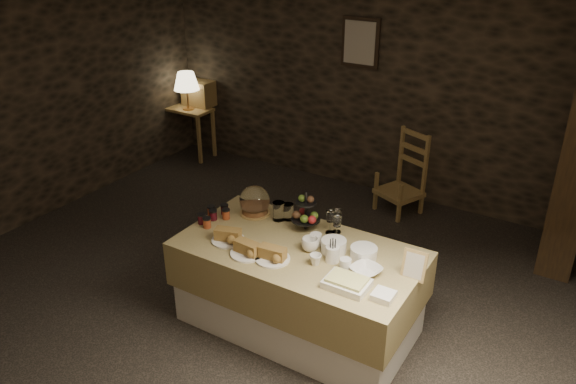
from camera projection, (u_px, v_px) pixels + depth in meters
The scene contains 27 objects.
ground_plane at pixel (248, 287), 5.05m from camera, with size 5.50×5.00×0.01m, color black.
room_shell at pixel (242, 122), 4.37m from camera, with size 5.52×5.02×2.60m.
buffet_table at pixel (298, 282), 4.40m from camera, with size 1.86×0.99×0.73m.
console_table at pixel (189, 117), 7.64m from camera, with size 0.64×0.37×0.69m.
table_lamp at pixel (186, 82), 7.36m from camera, with size 0.34×0.34×0.51m.
wine_rack at pixel (199, 93), 7.62m from camera, with size 0.42×0.26×0.34m, color olive.
chair at pixel (402, 176), 6.24m from camera, with size 0.56×0.55×0.72m.
framed_picture at pixel (360, 42), 6.24m from camera, with size 0.45×0.04×0.55m.
plate_stack_a at pixel (334, 246), 4.19m from camera, with size 0.19×0.19×0.10m, color white.
plate_stack_b at pixel (364, 253), 4.12m from camera, with size 0.20×0.20×0.09m, color white.
cutlery_holder at pixel (332, 254), 4.07m from camera, with size 0.10×0.10×0.12m, color white.
cup_a at pixel (310, 244), 4.21m from camera, with size 0.13×0.13×0.10m, color white.
cup_b at pixel (315, 260), 4.04m from camera, with size 0.09×0.09×0.08m, color white.
mug_c at pixel (316, 239), 4.28m from camera, with size 0.09×0.09×0.10m, color white.
mug_d at pixel (345, 265), 3.97m from camera, with size 0.08×0.08×0.09m, color white.
bowl at pixel (366, 270), 3.94m from camera, with size 0.21×0.21×0.05m, color white.
cake_dome at pixel (255, 202), 4.72m from camera, with size 0.26×0.26×0.26m.
fruit_stand at pixel (306, 215), 4.46m from camera, with size 0.24×0.24×0.33m.
bread_platter_left at pixel (228, 236), 4.34m from camera, with size 0.26×0.26×0.11m.
bread_platter_center at pixel (247, 250), 4.16m from camera, with size 0.26×0.26×0.11m.
bread_platter_right at pixel (272, 255), 4.10m from camera, with size 0.26×0.26×0.11m.
jam_jars at pixel (214, 216), 4.65m from camera, with size 0.20×0.32×0.07m.
tart_dish at pixel (347, 283), 3.80m from camera, with size 0.30×0.22×0.07m.
square_dish at pixel (383, 296), 3.68m from camera, with size 0.14×0.14×0.04m, color white.
menu_frame at pixel (414, 265), 3.88m from camera, with size 0.17×0.02×0.22m, color olive.
storage_jar_a at pixel (279, 211), 4.63m from camera, with size 0.10×0.10×0.16m, color white.
storage_jar_b at pixel (288, 212), 4.64m from camera, with size 0.09×0.09×0.14m, color white.
Camera 1 is at (2.49, -3.36, 2.98)m, focal length 35.00 mm.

